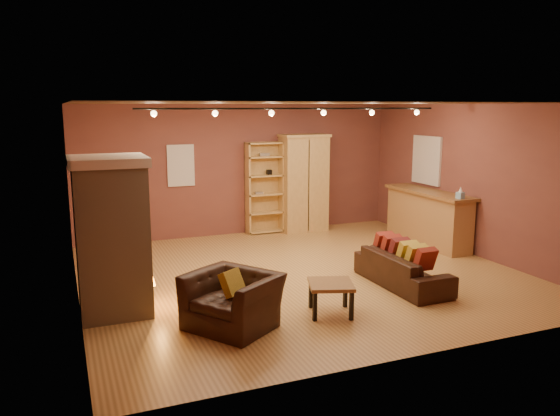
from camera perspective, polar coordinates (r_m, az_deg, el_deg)
name	(u,v)px	position (r m, az deg, el deg)	size (l,w,h in m)	color
floor	(302,274)	(9.17, 2.31, -6.91)	(7.00, 7.00, 0.00)	#A4743A
ceiling	(303,103)	(8.74, 2.44, 10.87)	(7.00, 7.00, 0.00)	brown
back_wall	(240,170)	(11.86, -4.15, 4.00)	(7.00, 0.02, 2.80)	brown
left_wall	(72,206)	(8.07, -20.88, 0.22)	(0.02, 6.50, 2.80)	brown
right_wall	(474,180)	(10.77, 19.61, 2.74)	(0.02, 6.50, 2.80)	brown
fireplace	(112,236)	(7.57, -17.12, -2.83)	(1.01, 0.98, 2.12)	#C3B088
back_window	(181,165)	(11.49, -10.33, 4.39)	(0.56, 0.04, 0.86)	silver
bookcase	(264,187)	(11.97, -1.72, 2.22)	(0.82, 0.32, 2.00)	#DCB36B
armoire	(304,183)	(12.14, 2.48, 2.66)	(1.06, 0.61, 2.15)	#DCB36B
bar_counter	(428,217)	(11.41, 15.18, -0.92)	(0.61, 2.27, 1.09)	tan
tissue_box	(460,194)	(10.52, 18.33, 1.42)	(0.13, 0.13, 0.21)	#83B3D2
right_window	(427,160)	(11.80, 15.06, 4.85)	(0.05, 0.90, 1.00)	silver
loveseat	(403,262)	(8.71, 12.69, -5.58)	(0.53, 1.78, 0.75)	black
armchair	(232,292)	(6.95, -5.00, -8.69)	(1.17, 1.27, 0.93)	black
coffee_table	(331,287)	(7.40, 5.33, -8.25)	(0.73, 0.73, 0.44)	olive
track_rail	(298,111)	(8.93, 1.90, 10.14)	(5.20, 0.09, 0.13)	black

